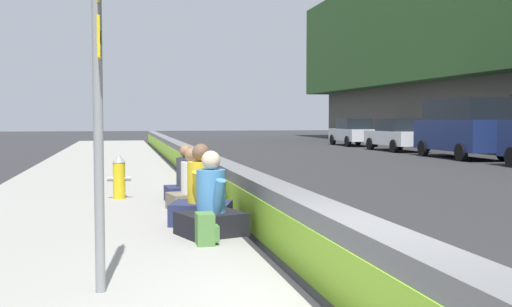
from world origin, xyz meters
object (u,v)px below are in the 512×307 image
at_px(seated_person_far, 186,184).
at_px(parked_car_fourth, 462,127).
at_px(seated_person_middle, 201,199).
at_px(backpack, 206,229).
at_px(parked_car_midline, 397,135).
at_px(parked_car_far, 353,132).
at_px(seated_person_rear, 192,190).
at_px(fire_hydrant, 119,176).
at_px(route_sign_post, 98,62).
at_px(seated_person_foreground, 211,209).

height_order(seated_person_far, parked_car_fourth, parked_car_fourth).
xyz_separation_m(seated_person_middle, backpack, (-1.54, 0.14, -0.18)).
relative_size(parked_car_midline, parked_car_far, 1.00).
bearing_deg(seated_person_rear, parked_car_far, -26.76).
bearing_deg(parked_car_fourth, backpack, 140.96).
height_order(fire_hydrant, seated_person_rear, seated_person_rear).
distance_m(route_sign_post, parked_car_fourth, 23.31).
relative_size(parked_car_fourth, parked_car_far, 1.13).
bearing_deg(backpack, parked_car_far, -24.57).
bearing_deg(fire_hydrant, backpack, -167.31).
distance_m(seated_person_middle, seated_person_far, 2.59).
distance_m(route_sign_post, seated_person_foreground, 3.36).
bearing_deg(seated_person_far, backpack, 177.52).
relative_size(seated_person_middle, parked_car_midline, 0.27).
relative_size(route_sign_post, seated_person_middle, 2.98).
distance_m(seated_person_foreground, parked_car_fourth, 20.48).
relative_size(seated_person_rear, seated_person_far, 0.99).
bearing_deg(seated_person_foreground, route_sign_post, 151.42).
height_order(seated_person_middle, seated_person_far, seated_person_middle).
relative_size(seated_person_foreground, parked_car_fourth, 0.22).
relative_size(route_sign_post, fire_hydrant, 4.09).
distance_m(seated_person_middle, seated_person_rear, 1.48).
bearing_deg(parked_car_fourth, seated_person_foreground, 140.21).
height_order(seated_person_foreground, seated_person_middle, seated_person_middle).
xyz_separation_m(seated_person_foreground, parked_car_fourth, (15.72, -13.09, 0.85)).
bearing_deg(backpack, seated_person_middle, -5.12).
xyz_separation_m(fire_hydrant, seated_person_far, (-0.66, -1.26, -0.11)).
relative_size(parked_car_fourth, parked_car_midline, 1.13).
xyz_separation_m(fire_hydrant, backpack, (-4.78, -1.08, -0.25)).
relative_size(fire_hydrant, seated_person_middle, 0.73).
bearing_deg(seated_person_rear, backpack, 176.97).
height_order(route_sign_post, backpack, route_sign_post).
height_order(fire_hydrant, parked_car_far, parked_car_far).
relative_size(route_sign_post, parked_car_far, 0.79).
bearing_deg(fire_hydrant, seated_person_rear, -144.96).
distance_m(fire_hydrant, parked_car_far, 28.04).
distance_m(seated_person_far, parked_car_far, 28.01).
bearing_deg(seated_person_middle, backpack, 174.88).
height_order(seated_person_far, parked_car_far, parked_car_far).
relative_size(route_sign_post, parked_car_midline, 0.79).
xyz_separation_m(route_sign_post, seated_person_middle, (3.45, -1.36, -1.72)).
bearing_deg(parked_car_far, fire_hydrant, 149.36).
height_order(seated_person_middle, parked_car_midline, parked_car_midline).
bearing_deg(route_sign_post, seated_person_far, -13.07).
xyz_separation_m(seated_person_far, backpack, (-4.12, 0.18, -0.14)).
distance_m(seated_person_middle, backpack, 1.55).
xyz_separation_m(backpack, parked_car_far, (28.91, -13.21, 0.53)).
distance_m(seated_person_foreground, backpack, 0.66).
height_order(seated_person_middle, parked_car_fourth, parked_car_fourth).
xyz_separation_m(route_sign_post, fire_hydrant, (6.69, -0.15, -1.65)).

